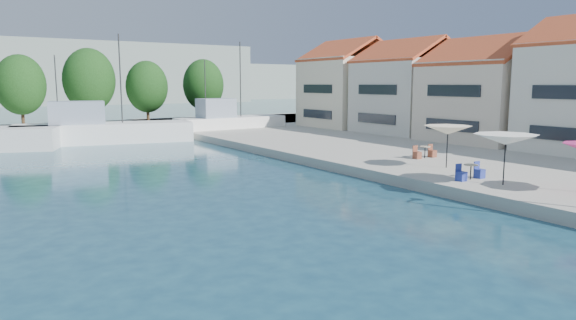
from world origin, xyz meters
TOP-DOWN VIEW (x-y plane):
  - quay_right at (22.00, 30.00)m, footprint 32.00×92.00m
  - quay_far at (-8.00, 67.00)m, footprint 90.00×16.00m
  - hill_east at (40.00, 180.00)m, footprint 140.00×40.00m
  - building_04 at (24.00, 33.00)m, footprint 9.00×8.80m
  - building_05 at (24.00, 42.00)m, footprint 8.40×8.80m
  - building_06 at (24.00, 51.00)m, footprint 9.00×8.80m
  - trawler_03 at (-2.26, 54.26)m, footprint 15.80×6.78m
  - trawler_04 at (11.44, 55.87)m, footprint 12.35×3.96m
  - tree_05 at (-6.90, 71.03)m, footprint 5.41×5.41m
  - tree_06 at (0.46, 70.98)m, footprint 6.05×6.05m
  - tree_07 at (6.93, 69.41)m, footprint 5.11×5.11m
  - tree_08 at (14.67, 69.88)m, footprint 5.38×5.38m
  - umbrella_white at (8.43, 20.52)m, footprint 2.95×2.95m
  - umbrella_cream at (10.22, 25.41)m, footprint 2.69×2.69m
  - cafe_table_02 at (8.28, 22.25)m, footprint 1.82×0.70m
  - cafe_table_03 at (12.08, 28.73)m, footprint 1.82×0.70m

SIDE VIEW (x-z plane):
  - quay_right at x=22.00m, z-range 0.00..0.60m
  - quay_far at x=-8.00m, z-range 0.00..0.60m
  - cafe_table_02 at x=8.28m, z-range 0.51..1.27m
  - cafe_table_03 at x=12.08m, z-range 0.51..1.27m
  - trawler_03 at x=-2.26m, z-range -4.03..6.17m
  - trawler_04 at x=11.44m, z-range -4.03..6.17m
  - umbrella_cream at x=10.22m, z-range 1.55..3.95m
  - umbrella_white at x=8.43m, z-range 1.56..3.97m
  - tree_07 at x=6.93m, z-range 1.18..8.75m
  - building_04 at x=24.00m, z-range 0.42..9.62m
  - tree_08 at x=14.67m, z-range 1.21..9.18m
  - tree_05 at x=-6.90m, z-range 1.22..9.22m
  - building_05 at x=24.00m, z-range 0.41..10.11m
  - building_06 at x=24.00m, z-range 0.40..10.60m
  - tree_06 at x=0.46m, z-range 1.29..10.25m
  - hill_east at x=40.00m, z-range 0.00..12.00m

